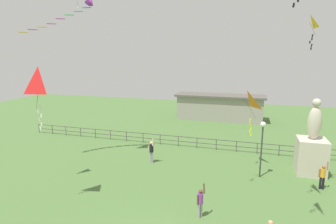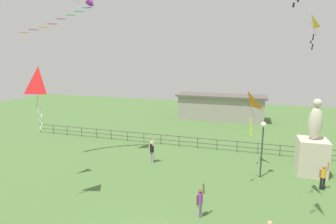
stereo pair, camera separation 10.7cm
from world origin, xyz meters
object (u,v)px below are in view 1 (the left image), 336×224
(person_2, at_px, (200,201))
(kite_2, at_px, (39,83))
(kite_1, at_px, (247,102))
(lamppost, at_px, (262,136))
(person_5, at_px, (151,150))
(kite_3, at_px, (310,23))
(person_3, at_px, (323,175))
(statue_monument, at_px, (311,151))
(streamer_kite, at_px, (85,3))

(person_2, xyz_separation_m, kite_2, (-8.28, -1.03, 5.79))
(kite_1, bearing_deg, lamppost, -48.16)
(person_5, height_order, kite_3, kite_3)
(person_3, xyz_separation_m, kite_3, (-0.82, 4.40, 9.40))
(person_5, distance_m, kite_3, 14.59)
(person_3, xyz_separation_m, kite_1, (-4.73, 2.00, 3.95))
(lamppost, xyz_separation_m, kite_1, (-1.13, 1.26, 2.02))
(kite_3, bearing_deg, kite_1, -148.46)
(statue_monument, bearing_deg, person_3, -83.94)
(person_5, bearing_deg, person_3, -4.96)
(statue_monument, distance_m, kite_2, 17.69)
(person_2, height_order, kite_1, kite_1)
(kite_2, height_order, streamer_kite, streamer_kite)
(person_3, bearing_deg, streamer_kite, 178.50)
(statue_monument, relative_size, person_5, 2.66)
(person_2, xyz_separation_m, person_5, (-4.90, 6.16, 0.09))
(kite_3, relative_size, streamer_kite, 0.52)
(person_3, distance_m, kite_2, 17.12)
(kite_1, distance_m, kite_3, 7.13)
(kite_2, bearing_deg, kite_3, 36.95)
(person_2, height_order, kite_3, kite_3)
(lamppost, bearing_deg, statue_monument, 26.18)
(person_2, relative_size, streamer_kite, 0.39)
(statue_monument, distance_m, kite_3, 8.91)
(lamppost, xyz_separation_m, person_5, (-7.92, 0.26, -1.85))
(statue_monument, distance_m, lamppost, 3.91)
(kite_2, bearing_deg, lamppost, 31.50)
(person_3, relative_size, kite_3, 0.77)
(statue_monument, height_order, kite_2, kite_2)
(lamppost, distance_m, person_5, 8.13)
(person_5, xyz_separation_m, streamer_kite, (-4.74, -0.57, 10.75))
(kite_2, bearing_deg, person_5, 64.83)
(kite_1, xyz_separation_m, streamer_kite, (-11.52, -1.57, 6.89))
(statue_monument, distance_m, streamer_kite, 19.02)
(person_3, relative_size, streamer_kite, 0.40)
(kite_3, distance_m, streamer_kite, 16.00)
(person_2, distance_m, kite_1, 8.39)
(statue_monument, relative_size, streamer_kite, 1.15)
(statue_monument, bearing_deg, streamer_kite, -173.05)
(statue_monument, xyz_separation_m, kite_1, (-4.48, -0.38, 3.21))
(lamppost, distance_m, streamer_kite, 15.48)
(lamppost, xyz_separation_m, person_3, (3.60, -0.73, -1.93))
(person_3, bearing_deg, statue_monument, 96.06)
(streamer_kite, bearing_deg, person_2, -30.09)
(person_5, bearing_deg, person_2, -51.48)
(person_5, xyz_separation_m, kite_1, (6.78, 1.00, 3.87))
(person_2, distance_m, kite_2, 10.15)
(kite_2, relative_size, kite_3, 1.36)
(statue_monument, xyz_separation_m, lamppost, (-3.34, -1.64, 1.19))
(person_3, xyz_separation_m, kite_2, (-14.89, -6.18, 5.77))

